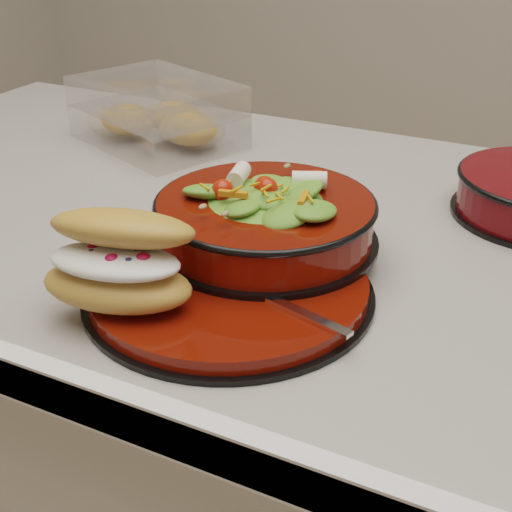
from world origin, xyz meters
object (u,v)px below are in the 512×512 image
at_px(salad_bowl, 265,211).
at_px(croissant, 119,261).
at_px(island_counter, 222,465).
at_px(fork, 279,303).
at_px(pastry_box, 158,114).
at_px(dinner_plate, 229,287).

bearing_deg(salad_bowl, croissant, -112.08).
xyz_separation_m(island_counter, fork, (0.19, -0.21, 0.47)).
xyz_separation_m(croissant, pastry_box, (-0.25, 0.44, -0.02)).
distance_m(island_counter, fork, 0.55).
xyz_separation_m(island_counter, pastry_box, (-0.19, 0.17, 0.49)).
distance_m(island_counter, salad_bowl, 0.53).
bearing_deg(island_counter, salad_bowl, -40.49).
height_order(dinner_plate, pastry_box, pastry_box).
relative_size(island_counter, fork, 8.56).
distance_m(croissant, pastry_box, 0.51).
distance_m(dinner_plate, croissant, 0.12).
xyz_separation_m(salad_bowl, fork, (0.07, -0.11, -0.03)).
xyz_separation_m(fork, pastry_box, (-0.38, 0.38, 0.02)).
bearing_deg(salad_bowl, dinner_plate, -88.36).
bearing_deg(croissant, fork, 10.17).
height_order(fork, pastry_box, pastry_box).
bearing_deg(island_counter, dinner_plate, -56.82).
bearing_deg(dinner_plate, pastry_box, 131.35).
relative_size(island_counter, pastry_box, 4.30).
bearing_deg(fork, pastry_box, 60.37).
bearing_deg(salad_bowl, island_counter, 139.51).
distance_m(dinner_plate, pastry_box, 0.48).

